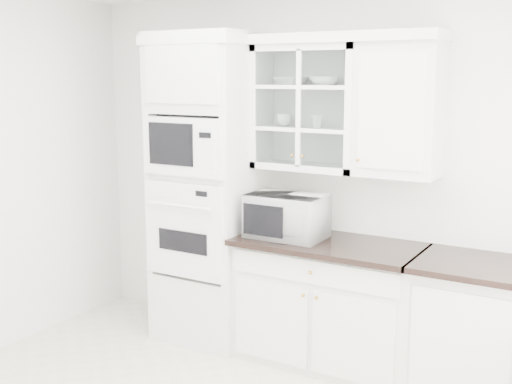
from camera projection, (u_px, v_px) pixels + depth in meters
The scene contains 12 objects.
room_shell at pixel (216, 128), 3.69m from camera, with size 4.00×3.50×2.70m.
oven_column at pixel (208, 190), 5.01m from camera, with size 0.76×0.68×2.40m.
base_cabinet_run at pixel (329, 302), 4.65m from camera, with size 1.32×0.67×0.92m.
extra_base_cabinet at pixel (470, 329), 4.15m from camera, with size 0.72×0.67×0.92m.
upper_cabinet_glass at pixel (309, 108), 4.64m from camera, with size 0.80×0.33×0.90m.
upper_cabinet_solid at pixel (399, 110), 4.31m from camera, with size 0.55×0.33×0.90m, color silver.
crown_molding at pixel (295, 39), 4.59m from camera, with size 2.14×0.38×0.07m, color white.
countertop_microwave at pixel (288, 215), 4.66m from camera, with size 0.55×0.45×0.32m, color white.
bowl_a at pixel (291, 81), 4.68m from camera, with size 0.24×0.24×0.06m, color white.
bowl_b at pixel (324, 81), 4.53m from camera, with size 0.20×0.20×0.06m, color white.
cup_a at pixel (284, 120), 4.74m from camera, with size 0.11×0.11×0.09m, color white.
cup_b at pixel (317, 121), 4.61m from camera, with size 0.10×0.10×0.09m, color white.
Camera 1 is at (2.08, -2.64, 2.08)m, focal length 45.00 mm.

